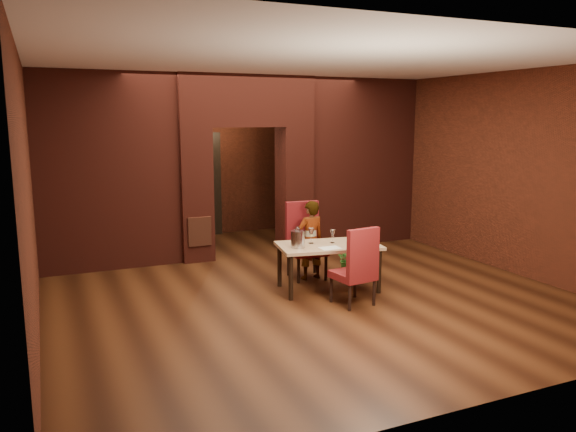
% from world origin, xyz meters
% --- Properties ---
extents(floor, '(8.00, 8.00, 0.00)m').
position_xyz_m(floor, '(0.00, 0.00, 0.00)').
color(floor, '#412110').
rests_on(floor, ground).
extents(ceiling, '(7.00, 8.00, 0.04)m').
position_xyz_m(ceiling, '(0.00, 0.00, 3.20)').
color(ceiling, silver).
rests_on(ceiling, ground).
extents(wall_back, '(7.00, 0.04, 3.20)m').
position_xyz_m(wall_back, '(0.00, 4.00, 1.60)').
color(wall_back, '#602414').
rests_on(wall_back, ground).
extents(wall_front, '(7.00, 0.04, 3.20)m').
position_xyz_m(wall_front, '(0.00, -4.00, 1.60)').
color(wall_front, '#602414').
rests_on(wall_front, ground).
extents(wall_left, '(0.04, 8.00, 3.20)m').
position_xyz_m(wall_left, '(-3.50, 0.00, 1.60)').
color(wall_left, '#602414').
rests_on(wall_left, ground).
extents(wall_right, '(0.04, 8.00, 3.20)m').
position_xyz_m(wall_right, '(3.50, 0.00, 1.60)').
color(wall_right, '#602414').
rests_on(wall_right, ground).
extents(pillar_left, '(0.55, 0.55, 2.30)m').
position_xyz_m(pillar_left, '(-0.95, 2.00, 1.15)').
color(pillar_left, maroon).
rests_on(pillar_left, ground).
extents(pillar_right, '(0.55, 0.55, 2.30)m').
position_xyz_m(pillar_right, '(0.95, 2.00, 1.15)').
color(pillar_right, maroon).
rests_on(pillar_right, ground).
extents(lintel, '(2.45, 0.55, 0.90)m').
position_xyz_m(lintel, '(0.00, 2.00, 2.75)').
color(lintel, maroon).
rests_on(lintel, ground).
extents(wing_wall_left, '(2.28, 0.35, 3.20)m').
position_xyz_m(wing_wall_left, '(-2.36, 2.00, 1.60)').
color(wing_wall_left, maroon).
rests_on(wing_wall_left, ground).
extents(wing_wall_right, '(2.28, 0.35, 3.20)m').
position_xyz_m(wing_wall_right, '(2.36, 2.00, 1.60)').
color(wing_wall_right, maroon).
rests_on(wing_wall_right, ground).
extents(vent_panel, '(0.40, 0.03, 0.50)m').
position_xyz_m(vent_panel, '(-0.95, 1.71, 0.55)').
color(vent_panel, '#98452C').
rests_on(vent_panel, ground).
extents(rear_door, '(0.90, 0.08, 2.10)m').
position_xyz_m(rear_door, '(-0.40, 3.94, 1.05)').
color(rear_door, black).
rests_on(rear_door, ground).
extents(rear_door_frame, '(1.02, 0.04, 2.22)m').
position_xyz_m(rear_door_frame, '(-0.40, 3.90, 1.05)').
color(rear_door_frame, black).
rests_on(rear_door_frame, ground).
extents(dining_table, '(1.55, 1.04, 0.67)m').
position_xyz_m(dining_table, '(0.35, -0.52, 0.34)').
color(dining_table, tan).
rests_on(dining_table, ground).
extents(chair_far, '(0.57, 0.57, 1.18)m').
position_xyz_m(chair_far, '(0.33, 0.15, 0.59)').
color(chair_far, maroon).
rests_on(chair_far, ground).
extents(chair_near, '(0.55, 0.55, 1.07)m').
position_xyz_m(chair_near, '(0.36, -1.21, 0.53)').
color(chair_near, maroon).
rests_on(chair_near, ground).
extents(person_seated, '(0.47, 0.34, 1.22)m').
position_xyz_m(person_seated, '(0.36, 0.08, 0.61)').
color(person_seated, silver).
rests_on(person_seated, ground).
extents(wine_glass_a, '(0.09, 0.09, 0.22)m').
position_xyz_m(wine_glass_a, '(0.15, -0.37, 0.79)').
color(wine_glass_a, silver).
rests_on(wine_glass_a, dining_table).
extents(wine_glass_b, '(0.08, 0.08, 0.19)m').
position_xyz_m(wine_glass_b, '(0.45, -0.46, 0.77)').
color(wine_glass_b, white).
rests_on(wine_glass_b, dining_table).
extents(wine_glass_c, '(0.08, 0.08, 0.21)m').
position_xyz_m(wine_glass_c, '(0.65, -0.64, 0.78)').
color(wine_glass_c, white).
rests_on(wine_glass_c, dining_table).
extents(tasting_sheet, '(0.28, 0.21, 0.00)m').
position_xyz_m(tasting_sheet, '(0.26, -0.74, 0.68)').
color(tasting_sheet, white).
rests_on(tasting_sheet, dining_table).
extents(wine_bucket, '(0.20, 0.20, 0.24)m').
position_xyz_m(wine_bucket, '(-0.14, -0.53, 0.79)').
color(wine_bucket, '#A9A9AF').
rests_on(wine_bucket, dining_table).
extents(water_bottle, '(0.07, 0.07, 0.29)m').
position_xyz_m(water_bottle, '(-0.12, -0.47, 0.82)').
color(water_bottle, white).
rests_on(water_bottle, dining_table).
extents(potted_plant, '(0.38, 0.34, 0.38)m').
position_xyz_m(potted_plant, '(1.12, 0.27, 0.19)').
color(potted_plant, '#306B23').
rests_on(potted_plant, ground).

